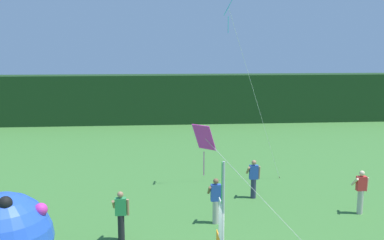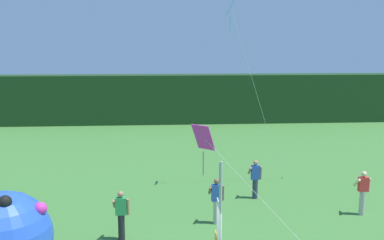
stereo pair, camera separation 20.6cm
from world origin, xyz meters
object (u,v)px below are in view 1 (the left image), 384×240
Objects in this scene: person_mid_field at (254,178)px; person_far_right at (216,200)px; person_near_banner at (361,191)px; banner_flag at (221,237)px; inflatable_balloon at (5,239)px; kite_cyan_diamond_0 at (232,20)px; person_far_left at (121,214)px; kite_magenta_diamond_2 at (210,144)px.

person_far_right is at bearing -127.76° from person_mid_field.
person_near_banner reaches higher than person_far_right.
banner_flag is at bearing -138.65° from person_near_banner.
inflatable_balloon is at bearing -161.13° from person_near_banner.
kite_cyan_diamond_0 is at bearing 46.28° from inflatable_balloon.
person_far_right is at bearing -175.56° from person_near_banner.
inflatable_balloon is (-11.76, -4.02, 0.36)m from person_near_banner.
inflatable_balloon is at bearing -142.94° from person_mid_field.
banner_flag is at bearing -96.77° from person_far_right.
kite_magenta_diamond_2 is (2.68, -1.76, 2.69)m from person_far_left.
kite_magenta_diamond_2 reaches higher than inflatable_balloon.
kite_cyan_diamond_0 is (7.39, 7.73, 6.16)m from inflatable_balloon.
person_far_right is 0.64× the size of inflatable_balloon.
kite_magenta_diamond_2 is at bearing 90.29° from banner_flag.
person_far_right is (0.60, 5.04, -0.89)m from banner_flag.
kite_magenta_diamond_2 is (-2.57, -5.42, 2.71)m from person_mid_field.
person_far_right is 0.40× the size of kite_magenta_diamond_2.
banner_flag reaches higher than person_far_left.
person_mid_field is at bearing 34.85° from person_far_left.
kite_cyan_diamond_0 is at bearing 75.21° from kite_magenta_diamond_2.
person_mid_field is (2.56, 7.57, -0.91)m from banner_flag.
kite_magenta_diamond_2 is at bearing -101.92° from person_far_right.
inflatable_balloon is at bearing -172.75° from kite_magenta_diamond_2.
person_far_right is at bearing 78.08° from kite_magenta_diamond_2.
banner_flag is 5.15m from person_far_right.
banner_flag is 2.22× the size of person_far_right.
person_far_right is (-5.62, -0.44, -0.01)m from person_near_banner.
person_mid_field is 0.40× the size of kite_magenta_diamond_2.
inflatable_balloon is 6.04m from kite_magenta_diamond_2.
person_far_left is 3.79m from inflatable_balloon.
person_near_banner is at bearing 9.93° from person_far_left.
kite_cyan_diamond_0 is (-4.38, 3.70, 6.52)m from person_near_banner.
inflatable_balloon reaches higher than person_mid_field.
person_far_left is 4.19m from kite_magenta_diamond_2.
inflatable_balloon is (-2.85, -2.46, 0.38)m from person_far_left.
person_near_banner is 1.01× the size of person_far_right.
person_near_banner is 0.65× the size of inflatable_balloon.
person_far_right reaches higher than person_far_left.
banner_flag is at bearing -89.71° from kite_magenta_diamond_2.
kite_magenta_diamond_2 reaches higher than person_near_banner.
kite_magenta_diamond_2 reaches higher than banner_flag.
kite_magenta_diamond_2 is (-6.23, -3.32, 2.68)m from person_near_banner.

